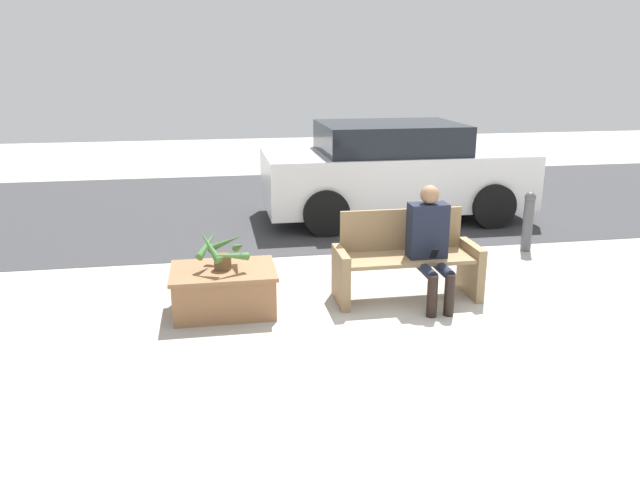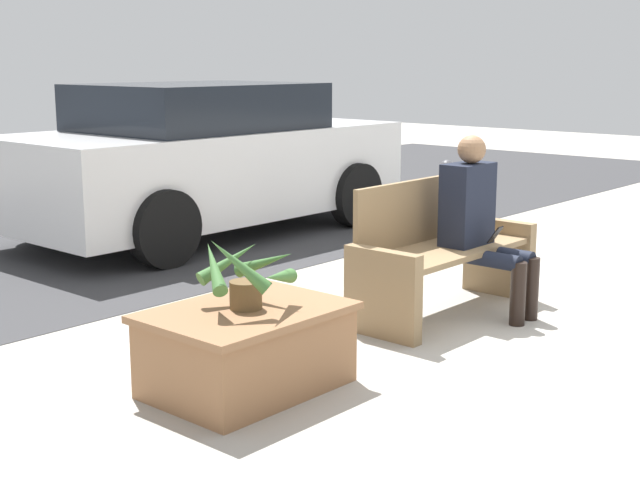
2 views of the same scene
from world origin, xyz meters
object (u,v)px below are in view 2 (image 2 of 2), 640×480
planter_box (247,346)px  parked_car (206,159)px  potted_plant (245,274)px  bollard_post (446,199)px  bench (439,254)px  person_seated (479,217)px

planter_box → parked_car: bearing=51.3°
potted_plant → planter_box: bearing=-124.9°
parked_car → bollard_post: size_ratio=5.15×
planter_box → bollard_post: bearing=19.3°
potted_plant → bollard_post: (4.02, 1.41, -0.22)m
bench → potted_plant: bearing=-177.9°
person_seated → parked_car: 3.66m
parked_car → bollard_post: parked_car is taller
person_seated → potted_plant: person_seated is taller
planter_box → bollard_post: 4.27m
person_seated → bench: bearing=134.1°
bench → potted_plant: (-1.92, -0.07, 0.22)m
potted_plant → parked_car: parked_car is taller
planter_box → parked_car: parked_car is taller
person_seated → potted_plant: 2.11m
planter_box → potted_plant: (0.00, 0.01, 0.39)m
person_seated → bollard_post: bearing=38.6°
parked_car → bollard_post: bearing=-59.0°
potted_plant → parked_car: bearing=51.3°
person_seated → parked_car: (0.68, 3.60, 0.08)m
person_seated → planter_box: bearing=176.8°
potted_plant → parked_car: 4.46m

